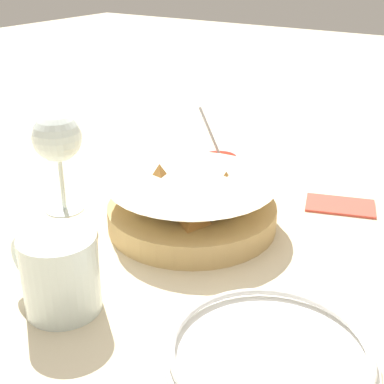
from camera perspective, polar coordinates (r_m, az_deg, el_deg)
The scene contains 7 objects.
ground_plane at distance 0.82m, azimuth 2.69°, elevation -3.06°, with size 4.00×4.00×0.00m, color beige.
food_basket at distance 0.79m, azimuth -0.05°, elevation -1.51°, with size 0.25×0.25×0.09m.
sauce_cup at distance 0.96m, azimuth 2.91°, elevation 2.80°, with size 0.08×0.08×0.12m.
wine_glass at distance 0.83m, azimuth -14.17°, elevation 5.34°, with size 0.07×0.07×0.16m.
beer_mug at distance 0.63m, azimuth -13.90°, elevation -8.63°, with size 0.12×0.09×0.09m.
side_plate at distance 0.57m, azimuth 8.28°, elevation -16.56°, with size 0.22×0.22×0.01m.
napkin at distance 0.89m, azimuth 15.54°, elevation -1.28°, with size 0.12×0.10×0.01m.
Camera 1 is at (-0.36, 0.62, 0.38)m, focal length 50.00 mm.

